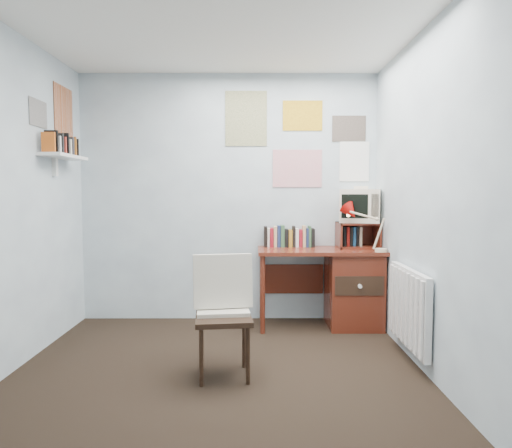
# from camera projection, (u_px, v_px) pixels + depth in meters

# --- Properties ---
(ground) EXTENTS (3.50, 3.50, 0.00)m
(ground) POSITION_uv_depth(u_px,v_px,m) (214.00, 392.00, 2.99)
(ground) COLOR black
(ground) RESTS_ON ground
(back_wall) EXTENTS (3.00, 0.02, 2.50)m
(back_wall) POSITION_uv_depth(u_px,v_px,m) (229.00, 198.00, 4.65)
(back_wall) COLOR silver
(back_wall) RESTS_ON ground
(right_wall) EXTENTS (0.02, 3.50, 2.50)m
(right_wall) POSITION_uv_depth(u_px,v_px,m) (448.00, 202.00, 2.91)
(right_wall) COLOR silver
(right_wall) RESTS_ON ground
(ceiling) EXTENTS (3.00, 3.50, 0.02)m
(ceiling) POSITION_uv_depth(u_px,v_px,m) (212.00, 0.00, 2.82)
(ceiling) COLOR white
(ceiling) RESTS_ON back_wall
(desk) EXTENTS (1.20, 0.55, 0.76)m
(desk) POSITION_uv_depth(u_px,v_px,m) (347.00, 285.00, 4.45)
(desk) COLOR maroon
(desk) RESTS_ON ground
(desk_chair) EXTENTS (0.47, 0.45, 0.84)m
(desk_chair) POSITION_uv_depth(u_px,v_px,m) (224.00, 319.00, 3.21)
(desk_chair) COLOR black
(desk_chair) RESTS_ON ground
(desk_lamp) EXTENTS (0.34, 0.31, 0.40)m
(desk_lamp) POSITION_uv_depth(u_px,v_px,m) (381.00, 230.00, 4.19)
(desk_lamp) COLOR #B6100C
(desk_lamp) RESTS_ON desk
(tv_riser) EXTENTS (0.40, 0.30, 0.25)m
(tv_riser) POSITION_uv_depth(u_px,v_px,m) (358.00, 235.00, 4.52)
(tv_riser) COLOR maroon
(tv_riser) RESTS_ON desk
(crt_tv) EXTENTS (0.46, 0.44, 0.36)m
(crt_tv) POSITION_uv_depth(u_px,v_px,m) (361.00, 204.00, 4.52)
(crt_tv) COLOR beige
(crt_tv) RESTS_ON tv_riser
(book_row) EXTENTS (0.60, 0.14, 0.22)m
(book_row) POSITION_uv_depth(u_px,v_px,m) (294.00, 236.00, 4.59)
(book_row) COLOR maroon
(book_row) RESTS_ON desk
(radiator) EXTENTS (0.09, 0.80, 0.60)m
(radiator) POSITION_uv_depth(u_px,v_px,m) (409.00, 308.00, 3.52)
(radiator) COLOR white
(radiator) RESTS_ON right_wall
(wall_shelf) EXTENTS (0.20, 0.62, 0.24)m
(wall_shelf) POSITION_uv_depth(u_px,v_px,m) (64.00, 157.00, 3.97)
(wall_shelf) COLOR white
(wall_shelf) RESTS_ON left_wall
(posters_back) EXTENTS (1.20, 0.01, 0.90)m
(posters_back) POSITION_uv_depth(u_px,v_px,m) (297.00, 139.00, 4.61)
(posters_back) COLOR white
(posters_back) RESTS_ON back_wall
(posters_left) EXTENTS (0.01, 0.70, 0.60)m
(posters_left) POSITION_uv_depth(u_px,v_px,m) (52.00, 112.00, 3.95)
(posters_left) COLOR white
(posters_left) RESTS_ON left_wall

